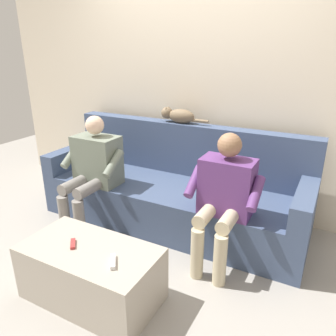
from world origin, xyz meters
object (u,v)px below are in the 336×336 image
at_px(person_left_seated, 224,194).
at_px(remote_white, 113,262).
at_px(coffee_table, 91,273).
at_px(couch, 174,191).
at_px(cat_on_backrest, 178,115).
at_px(remote_red, 73,244).
at_px(person_right_seated, 93,166).

xyz_separation_m(person_left_seated, remote_white, (0.41, 0.88, -0.18)).
bearing_deg(coffee_table, couch, -90.00).
relative_size(person_left_seated, cat_on_backrest, 2.07).
bearing_deg(remote_red, person_right_seated, 170.06).
bearing_deg(person_right_seated, remote_white, 135.06).
distance_m(person_right_seated, remote_red, 1.02).
distance_m(couch, coffee_table, 1.27).
relative_size(coffee_table, person_left_seated, 0.88).
xyz_separation_m(cat_on_backrest, remote_white, (-0.35, 1.60, -0.60)).
relative_size(coffee_table, remote_white, 6.77).
relative_size(couch, remote_white, 18.57).
relative_size(couch, remote_red, 22.49).
xyz_separation_m(person_left_seated, remote_red, (0.77, 0.85, -0.19)).
bearing_deg(remote_white, coffee_table, -138.72).
height_order(person_left_seated, person_right_seated, person_right_seated).
height_order(person_right_seated, remote_white, person_right_seated).
bearing_deg(cat_on_backrest, person_right_seated, 53.20).
height_order(cat_on_backrest, remote_red, cat_on_backrest).
bearing_deg(person_left_seated, cat_on_backrest, -43.73).
xyz_separation_m(couch, person_right_seated, (0.65, 0.43, 0.29)).
bearing_deg(cat_on_backrest, remote_red, 89.58).
bearing_deg(cat_on_backrest, couch, 111.08).
bearing_deg(person_right_seated, person_left_seated, 179.76).
xyz_separation_m(person_left_seated, cat_on_backrest, (0.76, -0.72, 0.41)).
bearing_deg(remote_red, coffee_table, 58.02).
distance_m(person_left_seated, remote_white, 0.98).
bearing_deg(coffee_table, cat_on_backrest, -85.95).
bearing_deg(person_right_seated, coffee_table, 127.87).
distance_m(couch, remote_red, 1.29).
relative_size(coffee_table, remote_red, 8.20).
bearing_deg(remote_red, person_left_seated, 96.20).
height_order(person_left_seated, remote_red, person_left_seated).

